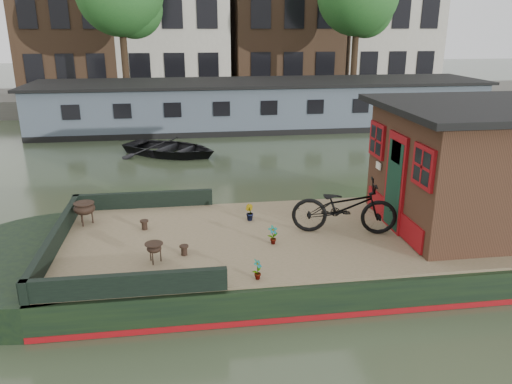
{
  "coord_description": "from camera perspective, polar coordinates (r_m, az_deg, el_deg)",
  "views": [
    {
      "loc": [
        -3.53,
        -8.66,
        4.45
      ],
      "look_at": [
        -2.21,
        0.5,
        1.37
      ],
      "focal_mm": 35.0,
      "sensor_mm": 36.0,
      "label": 1
    }
  ],
  "objects": [
    {
      "name": "ground",
      "position": [
        10.36,
        12.71,
        -7.5
      ],
      "size": [
        120.0,
        120.0,
        0.0
      ],
      "primitive_type": "plane",
      "color": "#26311F",
      "rests_on": "ground"
    },
    {
      "name": "houseboat_hull",
      "position": [
        9.87,
        5.51,
        -6.71
      ],
      "size": [
        14.01,
        4.02,
        0.6
      ],
      "color": "black",
      "rests_on": "ground"
    },
    {
      "name": "houseboat_deck",
      "position": [
        10.11,
        12.95,
        -4.31
      ],
      "size": [
        11.8,
        3.8,
        0.05
      ],
      "primitive_type": "cube",
      "color": "#7E664E",
      "rests_on": "houseboat_hull"
    },
    {
      "name": "bow_bulwark",
      "position": [
        9.52,
        -16.9,
        -4.81
      ],
      "size": [
        3.0,
        4.0,
        0.35
      ],
      "color": "black",
      "rests_on": "houseboat_deck"
    },
    {
      "name": "cabin",
      "position": [
        10.69,
        24.47,
        2.83
      ],
      "size": [
        4.0,
        3.5,
        2.42
      ],
      "color": "black",
      "rests_on": "houseboat_deck"
    },
    {
      "name": "bicycle",
      "position": [
        9.67,
        10.05,
        -1.68
      ],
      "size": [
        2.1,
        1.12,
        1.05
      ],
      "primitive_type": "imported",
      "rotation": [
        0.0,
        0.0,
        1.35
      ],
      "color": "black",
      "rests_on": "houseboat_deck"
    },
    {
      "name": "potted_plant_a",
      "position": [
        9.14,
        1.95,
        -4.93
      ],
      "size": [
        0.21,
        0.17,
        0.35
      ],
      "primitive_type": "imported",
      "rotation": [
        0.0,
        0.0,
        0.25
      ],
      "color": "brown",
      "rests_on": "houseboat_deck"
    },
    {
      "name": "potted_plant_b",
      "position": [
        10.24,
        -0.78,
        -2.35
      ],
      "size": [
        0.22,
        0.23,
        0.33
      ],
      "primitive_type": "imported",
      "rotation": [
        0.0,
        0.0,
        2.14
      ],
      "color": "brown",
      "rests_on": "houseboat_deck"
    },
    {
      "name": "potted_plant_e",
      "position": [
        7.92,
        0.18,
        -8.84
      ],
      "size": [
        0.2,
        0.22,
        0.34
      ],
      "primitive_type": "imported",
      "rotation": [
        0.0,
        0.0,
        0.98
      ],
      "color": "#97392C",
      "rests_on": "houseboat_deck"
    },
    {
      "name": "brazier_front",
      "position": [
        8.63,
        -11.53,
        -6.82
      ],
      "size": [
        0.43,
        0.43,
        0.35
      ],
      "primitive_type": null,
      "rotation": [
        0.0,
        0.0,
        -0.43
      ],
      "color": "black",
      "rests_on": "houseboat_deck"
    },
    {
      "name": "brazier_rear",
      "position": [
        10.59,
        -18.96,
        -2.32
      ],
      "size": [
        0.54,
        0.54,
        0.46
      ],
      "primitive_type": null,
      "rotation": [
        0.0,
        0.0,
        0.35
      ],
      "color": "black",
      "rests_on": "houseboat_deck"
    },
    {
      "name": "bollard_port",
      "position": [
        10.05,
        -12.63,
        -3.68
      ],
      "size": [
        0.17,
        0.17,
        0.19
      ],
      "primitive_type": "cylinder",
      "color": "black",
      "rests_on": "houseboat_deck"
    },
    {
      "name": "bollard_stbd",
      "position": [
        8.83,
        -8.22,
        -6.61
      ],
      "size": [
        0.16,
        0.16,
        0.18
      ],
      "primitive_type": "cylinder",
      "color": "black",
      "rests_on": "houseboat_deck"
    },
    {
      "name": "dinghy",
      "position": [
        18.39,
        -9.78,
        5.34
      ],
      "size": [
        4.4,
        4.07,
        0.74
      ],
      "primitive_type": "imported",
      "rotation": [
        0.0,
        0.0,
        1.02
      ],
      "color": "black",
      "rests_on": "ground"
    },
    {
      "name": "far_houseboat",
      "position": [
        23.2,
        0.67,
        9.8
      ],
      "size": [
        20.4,
        4.4,
        2.11
      ],
      "color": "#434C59",
      "rests_on": "ground"
    },
    {
      "name": "quay",
      "position": [
        29.65,
        -1.3,
        10.67
      ],
      "size": [
        60.0,
        6.0,
        0.9
      ],
      "primitive_type": "cube",
      "color": "#47443F",
      "rests_on": "ground"
    }
  ]
}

